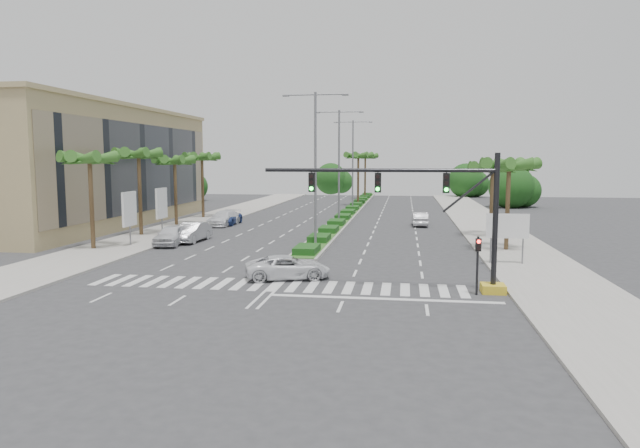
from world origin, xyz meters
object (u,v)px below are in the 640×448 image
object	(u,v)px
car_parked_b	(192,232)
car_right	(420,219)
car_parked_a	(172,235)
car_parked_c	(226,218)
car_crossing	(288,267)
car_parked_d	(223,218)

from	to	relation	value
car_parked_b	car_right	size ratio (longest dim) A/B	1.14
car_parked_b	car_parked_a	bearing A→B (deg)	-110.94
car_parked_b	car_parked_c	world-z (taller)	car_parked_b
car_right	car_parked_a	bearing A→B (deg)	37.77
car_parked_b	car_crossing	world-z (taller)	car_parked_b
car_parked_a	car_parked_b	size ratio (longest dim) A/B	0.97
car_right	car_parked_d	bearing A→B (deg)	5.95
car_parked_d	car_right	world-z (taller)	car_parked_d
car_crossing	car_parked_b	bearing A→B (deg)	20.97
car_parked_c	car_parked_d	bearing A→B (deg)	-90.00
car_parked_c	car_parked_a	bearing A→B (deg)	-89.30
car_parked_b	car_parked_c	distance (m)	12.71
car_parked_a	car_crossing	size ratio (longest dim) A/B	0.98
car_parked_c	car_right	xyz separation A→B (m)	(20.30, 1.81, 0.01)
car_parked_a	car_parked_b	xyz separation A→B (m)	(0.91, 2.06, -0.00)
car_parked_a	car_right	bearing A→B (deg)	35.75
car_parked_d	car_crossing	size ratio (longest dim) A/B	1.08
car_crossing	car_right	distance (m)	29.19
car_parked_a	car_right	size ratio (longest dim) A/B	1.10
car_parked_c	car_right	world-z (taller)	car_right
car_parked_a	car_crossing	xyz separation A→B (m)	(11.91, -11.47, -0.13)
car_parked_b	car_right	distance (m)	24.06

